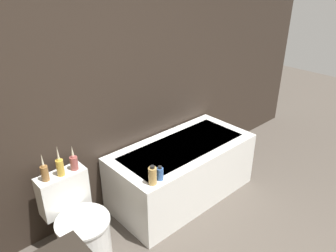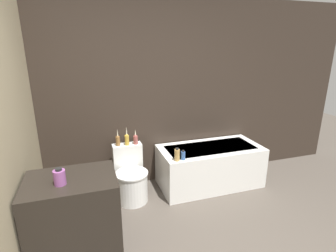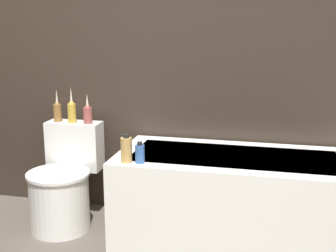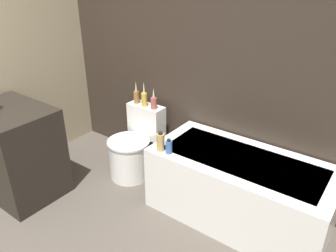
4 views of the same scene
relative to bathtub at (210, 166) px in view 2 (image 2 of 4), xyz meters
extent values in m
cube|color=#332821|center=(-0.78, 0.40, 1.01)|extent=(6.40, 0.06, 2.60)
cube|color=white|center=(0.00, 0.00, 0.00)|extent=(1.45, 0.70, 0.58)
cube|color=#B7BCC6|center=(0.00, 0.00, 0.28)|extent=(1.25, 0.50, 0.01)
cylinder|color=white|center=(-1.15, -0.09, -0.10)|extent=(0.40, 0.40, 0.39)
cylinder|color=white|center=(-1.15, -0.09, 0.10)|extent=(0.42, 0.42, 0.02)
cube|color=white|center=(-1.15, 0.20, 0.22)|extent=(0.39, 0.16, 0.34)
cube|color=black|center=(-1.83, -0.87, 0.13)|extent=(0.79, 0.58, 0.84)
cylinder|color=#8C4C8C|center=(-1.90, -0.95, 0.61)|extent=(0.10, 0.10, 0.13)
cylinder|color=black|center=(-1.90, -0.95, 0.69)|extent=(0.05, 0.05, 0.02)
cylinder|color=olive|center=(-1.27, 0.19, 0.46)|extent=(0.06, 0.06, 0.12)
sphere|color=olive|center=(-1.27, 0.19, 0.52)|extent=(0.04, 0.04, 0.04)
cone|color=beige|center=(-1.27, 0.19, 0.57)|extent=(0.02, 0.02, 0.11)
cylinder|color=gold|center=(-1.15, 0.17, 0.46)|extent=(0.06, 0.06, 0.14)
sphere|color=gold|center=(-1.15, 0.17, 0.53)|extent=(0.04, 0.04, 0.04)
cone|color=beige|center=(-1.15, 0.17, 0.59)|extent=(0.02, 0.02, 0.12)
cylinder|color=#994C47|center=(-1.04, 0.18, 0.45)|extent=(0.06, 0.06, 0.11)
sphere|color=#994C47|center=(-1.04, 0.18, 0.51)|extent=(0.04, 0.04, 0.04)
cone|color=beige|center=(-1.04, 0.18, 0.56)|extent=(0.02, 0.02, 0.10)
cylinder|color=tan|center=(-0.61, -0.27, 0.36)|extent=(0.07, 0.07, 0.15)
cylinder|color=black|center=(-0.61, -0.27, 0.44)|extent=(0.04, 0.04, 0.02)
cylinder|color=#335999|center=(-0.52, -0.27, 0.34)|extent=(0.06, 0.06, 0.11)
cylinder|color=black|center=(-0.52, -0.27, 0.40)|extent=(0.03, 0.03, 0.02)
camera|label=1|loc=(-1.96, -1.95, 1.86)|focal=35.00mm
camera|label=2|loc=(-1.65, -3.10, 1.68)|focal=28.00mm
camera|label=3|loc=(0.24, -2.80, 1.14)|focal=50.00mm
camera|label=4|loc=(0.84, -2.13, 1.66)|focal=35.00mm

